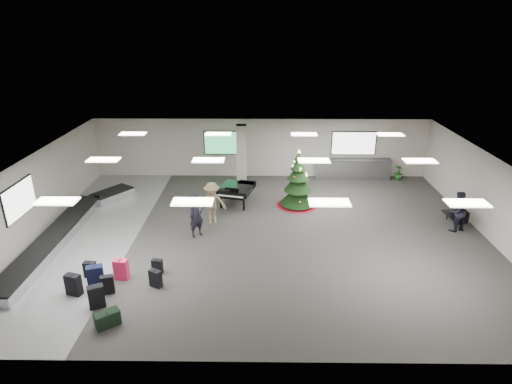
{
  "coord_description": "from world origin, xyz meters",
  "views": [
    {
      "loc": [
        -0.0,
        -15.46,
        8.09
      ],
      "look_at": [
        -0.2,
        1.0,
        1.44
      ],
      "focal_mm": 30.0,
      "sensor_mm": 36.0,
      "label": 1
    }
  ],
  "objects_px": {
    "service_counter": "(353,169)",
    "pink_suitcase": "(121,269)",
    "traveler_bench": "(457,211)",
    "baggage_carousel": "(67,229)",
    "bench": "(457,215)",
    "potted_plant_left": "(301,177)",
    "traveler_a": "(196,215)",
    "grand_piano": "(236,189)",
    "traveler_b": "(212,203)",
    "potted_plant_right": "(399,172)",
    "christmas_tree": "(298,187)"
  },
  "relations": [
    {
      "from": "traveler_a",
      "to": "potted_plant_right",
      "type": "bearing_deg",
      "value": -6.95
    },
    {
      "from": "traveler_b",
      "to": "traveler_a",
      "type": "bearing_deg",
      "value": -121.45
    },
    {
      "from": "baggage_carousel",
      "to": "traveler_a",
      "type": "height_order",
      "value": "traveler_a"
    },
    {
      "from": "service_counter",
      "to": "potted_plant_left",
      "type": "relative_size",
      "value": 4.76
    },
    {
      "from": "service_counter",
      "to": "pink_suitcase",
      "type": "relative_size",
      "value": 5.52
    },
    {
      "from": "grand_piano",
      "to": "potted_plant_right",
      "type": "height_order",
      "value": "grand_piano"
    },
    {
      "from": "grand_piano",
      "to": "traveler_a",
      "type": "height_order",
      "value": "traveler_a"
    },
    {
      "from": "baggage_carousel",
      "to": "traveler_bench",
      "type": "distance_m",
      "value": 15.84
    },
    {
      "from": "pink_suitcase",
      "to": "baggage_carousel",
      "type": "bearing_deg",
      "value": 141.08
    },
    {
      "from": "service_counter",
      "to": "traveler_bench",
      "type": "distance_m",
      "value": 6.9
    },
    {
      "from": "traveler_a",
      "to": "traveler_bench",
      "type": "height_order",
      "value": "traveler_a"
    },
    {
      "from": "bench",
      "to": "potted_plant_right",
      "type": "bearing_deg",
      "value": 93.38
    },
    {
      "from": "bench",
      "to": "traveler_a",
      "type": "distance_m",
      "value": 10.86
    },
    {
      "from": "service_counter",
      "to": "traveler_a",
      "type": "bearing_deg",
      "value": -137.88
    },
    {
      "from": "bench",
      "to": "pink_suitcase",
      "type": "bearing_deg",
      "value": -166.45
    },
    {
      "from": "traveler_b",
      "to": "potted_plant_left",
      "type": "relative_size",
      "value": 2.15
    },
    {
      "from": "traveler_b",
      "to": "potted_plant_left",
      "type": "distance_m",
      "value": 6.24
    },
    {
      "from": "bench",
      "to": "potted_plant_right",
      "type": "xyz_separation_m",
      "value": [
        -0.77,
        5.57,
        -0.09
      ]
    },
    {
      "from": "traveler_a",
      "to": "traveler_b",
      "type": "bearing_deg",
      "value": 27.49
    },
    {
      "from": "bench",
      "to": "potted_plant_left",
      "type": "height_order",
      "value": "bench"
    },
    {
      "from": "pink_suitcase",
      "to": "service_counter",
      "type": "bearing_deg",
      "value": 51.95
    },
    {
      "from": "traveler_bench",
      "to": "baggage_carousel",
      "type": "bearing_deg",
      "value": -19.74
    },
    {
      "from": "traveler_bench",
      "to": "potted_plant_right",
      "type": "height_order",
      "value": "traveler_bench"
    },
    {
      "from": "service_counter",
      "to": "potted_plant_left",
      "type": "bearing_deg",
      "value": -160.72
    },
    {
      "from": "service_counter",
      "to": "pink_suitcase",
      "type": "xyz_separation_m",
      "value": [
        -9.65,
        -9.93,
        -0.19
      ]
    },
    {
      "from": "grand_piano",
      "to": "bench",
      "type": "bearing_deg",
      "value": 1.98
    },
    {
      "from": "baggage_carousel",
      "to": "grand_piano",
      "type": "bearing_deg",
      "value": 24.99
    },
    {
      "from": "service_counter",
      "to": "traveler_a",
      "type": "xyz_separation_m",
      "value": [
        -7.55,
        -6.82,
        0.36
      ]
    },
    {
      "from": "baggage_carousel",
      "to": "grand_piano",
      "type": "distance_m",
      "value": 7.39
    },
    {
      "from": "grand_piano",
      "to": "traveler_a",
      "type": "distance_m",
      "value": 3.5
    },
    {
      "from": "grand_piano",
      "to": "potted_plant_right",
      "type": "xyz_separation_m",
      "value": [
        8.63,
        3.47,
        -0.34
      ]
    },
    {
      "from": "traveler_bench",
      "to": "potted_plant_left",
      "type": "height_order",
      "value": "traveler_bench"
    },
    {
      "from": "grand_piano",
      "to": "potted_plant_right",
      "type": "distance_m",
      "value": 9.31
    },
    {
      "from": "bench",
      "to": "traveler_a",
      "type": "height_order",
      "value": "traveler_a"
    },
    {
      "from": "christmas_tree",
      "to": "pink_suitcase",
      "type": "bearing_deg",
      "value": -135.64
    },
    {
      "from": "baggage_carousel",
      "to": "traveler_a",
      "type": "xyz_separation_m",
      "value": [
        5.29,
        -0.09,
        0.69
      ]
    },
    {
      "from": "service_counter",
      "to": "potted_plant_right",
      "type": "height_order",
      "value": "service_counter"
    },
    {
      "from": "baggage_carousel",
      "to": "service_counter",
      "type": "xyz_separation_m",
      "value": [
        12.84,
        6.73,
        0.33
      ]
    },
    {
      "from": "grand_piano",
      "to": "traveler_b",
      "type": "xyz_separation_m",
      "value": [
        -0.9,
        -1.99,
        0.17
      ]
    },
    {
      "from": "service_counter",
      "to": "christmas_tree",
      "type": "distance_m",
      "value": 4.98
    },
    {
      "from": "grand_piano",
      "to": "traveler_b",
      "type": "bearing_deg",
      "value": -99.77
    },
    {
      "from": "grand_piano",
      "to": "service_counter",
      "type": "bearing_deg",
      "value": 45.01
    },
    {
      "from": "grand_piano",
      "to": "bench",
      "type": "xyz_separation_m",
      "value": [
        9.4,
        -2.1,
        -0.25
      ]
    },
    {
      "from": "traveler_bench",
      "to": "grand_piano",
      "type": "bearing_deg",
      "value": -37.48
    },
    {
      "from": "baggage_carousel",
      "to": "service_counter",
      "type": "height_order",
      "value": "service_counter"
    },
    {
      "from": "bench",
      "to": "traveler_a",
      "type": "bearing_deg",
      "value": -178.68
    },
    {
      "from": "traveler_a",
      "to": "potted_plant_left",
      "type": "distance_m",
      "value": 7.48
    },
    {
      "from": "pink_suitcase",
      "to": "traveler_a",
      "type": "distance_m",
      "value": 3.79
    },
    {
      "from": "pink_suitcase",
      "to": "bench",
      "type": "distance_m",
      "value": 13.57
    },
    {
      "from": "service_counter",
      "to": "potted_plant_left",
      "type": "distance_m",
      "value": 3.05
    }
  ]
}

